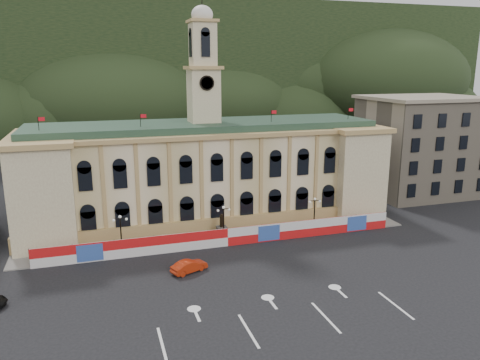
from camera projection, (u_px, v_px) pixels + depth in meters
name	position (u px, v px, depth m)	size (l,w,h in m)	color
ground	(266.00, 295.00, 50.27)	(260.00, 260.00, 0.00)	black
lane_markings	(284.00, 319.00, 45.64)	(26.00, 10.00, 0.02)	white
hill_ridge	(141.00, 80.00, 158.81)	(230.00, 80.00, 64.00)	black
city_hall	(206.00, 171.00, 74.05)	(56.20, 17.60, 37.10)	beige
side_building_right	(421.00, 145.00, 89.27)	(21.00, 17.00, 18.60)	tan
hoarding_fence	(228.00, 237.00, 63.97)	(50.00, 0.44, 2.50)	red
pavement	(222.00, 238.00, 66.71)	(56.00, 5.50, 0.16)	slate
statue	(222.00, 231.00, 66.68)	(1.40, 1.40, 3.72)	#595651
lamp_left	(121.00, 230.00, 61.24)	(1.96, 0.44, 5.15)	black
lamp_center	(224.00, 220.00, 65.31)	(1.96, 0.44, 5.15)	black
lamp_right	(314.00, 211.00, 69.39)	(1.96, 0.44, 5.15)	black
red_sedan	(189.00, 266.00, 55.85)	(4.74, 3.20, 1.48)	#B0270C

